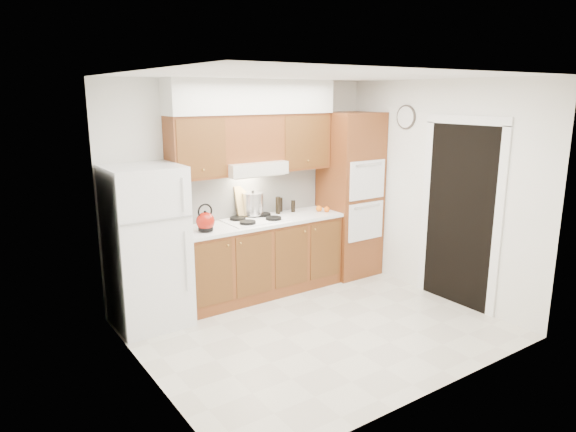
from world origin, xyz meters
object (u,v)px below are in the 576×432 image
at_px(fridge, 147,247).
at_px(kettle, 205,221).
at_px(oven_cabinet, 350,195).
at_px(stock_pot, 253,204).

relative_size(fridge, kettle, 8.27).
xyz_separation_m(fridge, oven_cabinet, (2.85, 0.03, 0.24)).
relative_size(oven_cabinet, stock_pot, 8.28).
xyz_separation_m(oven_cabinet, kettle, (-2.18, -0.08, -0.05)).
relative_size(oven_cabinet, kettle, 10.58).
bearing_deg(fridge, kettle, -4.21).
bearing_deg(stock_pot, oven_cabinet, -8.92).
distance_m(oven_cabinet, stock_pot, 1.41).
bearing_deg(fridge, stock_pot, 9.85).
height_order(kettle, stock_pot, stock_pot).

